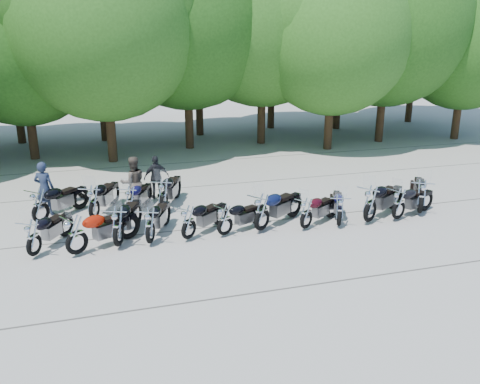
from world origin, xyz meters
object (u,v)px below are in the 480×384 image
object	(u,v)px
motorcycle_6	(262,211)
motorcycle_4	(189,221)
motorcycle_11	(421,196)
motorcycle_14	(130,200)
motorcycle_5	(225,219)
motorcycle_1	(76,234)
motorcycle_2	(118,225)
motorcycle_10	(399,203)
rider_0	(44,188)
motorcycle_12	(40,205)
motorcycle_15	(163,194)
motorcycle_7	(306,212)
motorcycle_0	(33,237)
motorcycle_13	(94,202)
rider_2	(156,177)
motorcycle_8	(339,209)
motorcycle_9	(371,203)
rider_1	(133,182)
motorcycle_3	(150,224)

from	to	relation	value
motorcycle_6	motorcycle_4	bearing A→B (deg)	55.98
motorcycle_11	motorcycle_14	world-z (taller)	motorcycle_11
motorcycle_4	motorcycle_5	distance (m)	1.12
motorcycle_1	motorcycle_2	world-z (taller)	motorcycle_2
motorcycle_10	rider_0	size ratio (longest dim) A/B	1.19
motorcycle_12	motorcycle_15	bearing A→B (deg)	-136.83
motorcycle_4	motorcycle_7	xyz separation A→B (m)	(3.72, -0.18, -0.02)
motorcycle_14	motorcycle_0	bearing A→B (deg)	68.08
motorcycle_0	motorcycle_10	world-z (taller)	motorcycle_10
motorcycle_4	motorcycle_13	distance (m)	3.66
motorcycle_7	motorcycle_10	bearing A→B (deg)	-124.03
motorcycle_1	rider_2	xyz separation A→B (m)	(2.80, 4.60, 0.14)
motorcycle_8	motorcycle_9	distance (m)	1.10
motorcycle_14	motorcycle_15	distance (m)	1.13
motorcycle_1	motorcycle_9	bearing A→B (deg)	-121.06
motorcycle_2	motorcycle_8	xyz separation A→B (m)	(6.88, -0.28, -0.10)
rider_1	motorcycle_11	bearing A→B (deg)	151.75
motorcycle_8	motorcycle_10	bearing A→B (deg)	-157.54
motorcycle_5	motorcycle_13	distance (m)	4.55
motorcycle_1	motorcycle_8	distance (m)	8.02
motorcycle_0	motorcycle_4	world-z (taller)	motorcycle_0
motorcycle_5	rider_1	size ratio (longest dim) A/B	1.09
motorcycle_8	motorcycle_13	distance (m)	7.99
motorcycle_2	motorcycle_11	bearing A→B (deg)	-158.69
motorcycle_4	motorcycle_15	xyz separation A→B (m)	(-0.38, 2.58, 0.08)
motorcycle_7	motorcycle_13	world-z (taller)	motorcycle_13
rider_0	rider_1	distance (m)	2.96
rider_1	motorcycle_0	bearing A→B (deg)	41.56
motorcycle_2	motorcycle_5	world-z (taller)	motorcycle_2
motorcycle_12	motorcycle_13	size ratio (longest dim) A/B	0.99
motorcycle_6	motorcycle_3	bearing A→B (deg)	55.69
motorcycle_4	motorcycle_14	size ratio (longest dim) A/B	1.01
motorcycle_7	motorcycle_14	bearing A→B (deg)	30.35
motorcycle_0	motorcycle_2	size ratio (longest dim) A/B	0.88
motorcycle_6	rider_1	world-z (taller)	rider_1
motorcycle_4	motorcycle_7	world-z (taller)	motorcycle_4
rider_0	rider_2	distance (m)	3.95
motorcycle_2	motorcycle_4	bearing A→B (deg)	-159.52
motorcycle_5	motorcycle_6	xyz separation A→B (m)	(1.19, 0.02, 0.13)
motorcycle_9	motorcycle_14	xyz separation A→B (m)	(-7.43, 2.77, -0.11)
motorcycle_9	motorcycle_8	bearing A→B (deg)	57.11
motorcycle_2	motorcycle_13	distance (m)	2.52
motorcycle_2	motorcycle_11	world-z (taller)	motorcycle_2
motorcycle_4	motorcycle_6	world-z (taller)	motorcycle_6
motorcycle_14	motorcycle_10	bearing A→B (deg)	-171.47
motorcycle_1	motorcycle_3	bearing A→B (deg)	-114.42
motorcycle_10	motorcycle_13	distance (m)	10.05
rider_0	rider_1	world-z (taller)	rider_0
motorcycle_5	motorcycle_15	size ratio (longest dim) A/B	0.83
motorcycle_10	motorcycle_15	bearing A→B (deg)	46.30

